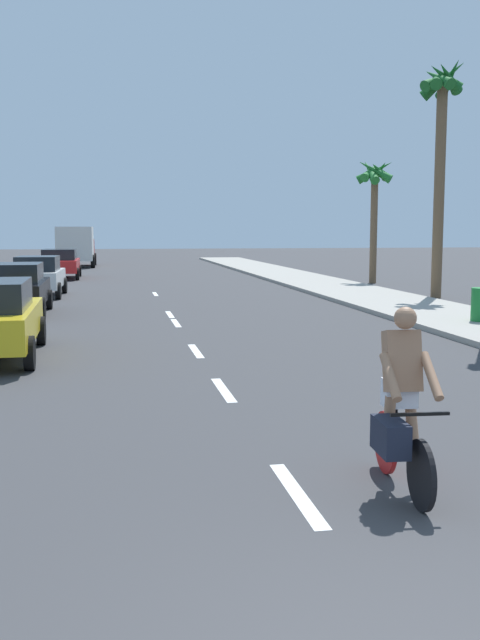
# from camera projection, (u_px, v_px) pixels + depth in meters

# --- Properties ---
(ground_plane) EXTENTS (160.00, 160.00, 0.00)m
(ground_plane) POSITION_uv_depth(u_px,v_px,m) (167.00, 310.00, 23.41)
(ground_plane) COLOR #38383A
(sidewalk_strip) EXTENTS (3.60, 80.00, 0.14)m
(sidewalk_strip) POSITION_uv_depth(u_px,v_px,m) (379.00, 299.00, 26.72)
(sidewalk_strip) COLOR #9E998E
(sidewalk_strip) RESTS_ON ground
(lane_stripe_1) EXTENTS (0.16, 1.80, 0.01)m
(lane_stripe_1) POSITION_uv_depth(u_px,v_px,m) (297.00, 493.00, 7.11)
(lane_stripe_1) COLOR white
(lane_stripe_1) RESTS_ON ground
(lane_stripe_2) EXTENTS (0.16, 1.80, 0.01)m
(lane_stripe_2) POSITION_uv_depth(u_px,v_px,m) (223.00, 390.00, 11.74)
(lane_stripe_2) COLOR white
(lane_stripe_2) RESTS_ON ground
(lane_stripe_3) EXTENTS (0.16, 1.80, 0.01)m
(lane_stripe_3) POSITION_uv_depth(u_px,v_px,m) (196.00, 351.00, 15.52)
(lane_stripe_3) COLOR white
(lane_stripe_3) RESTS_ON ground
(lane_stripe_4) EXTENTS (0.16, 1.80, 0.01)m
(lane_stripe_4) POSITION_uv_depth(u_px,v_px,m) (176.00, 323.00, 20.21)
(lane_stripe_4) COLOR white
(lane_stripe_4) RESTS_ON ground
(lane_stripe_5) EXTENTS (0.16, 1.80, 0.01)m
(lane_stripe_5) POSITION_uv_depth(u_px,v_px,m) (170.00, 314.00, 22.27)
(lane_stripe_5) COLOR white
(lane_stripe_5) RESTS_ON ground
(lane_stripe_6) EXTENTS (0.16, 1.80, 0.01)m
(lane_stripe_6) POSITION_uv_depth(u_px,v_px,m) (155.00, 294.00, 29.43)
(lane_stripe_6) COLOR white
(lane_stripe_6) RESTS_ON ground
(cyclist) EXTENTS (0.63, 1.71, 1.82)m
(cyclist) POSITION_uv_depth(u_px,v_px,m) (400.00, 409.00, 7.08)
(cyclist) COLOR black
(cyclist) RESTS_ON ground
(parked_car_black) EXTENTS (1.99, 4.26, 1.57)m
(parked_car_black) POSITION_uv_depth(u_px,v_px,m) (15.00, 287.00, 22.08)
(parked_car_black) COLOR black
(parked_car_black) RESTS_ON ground
(parked_car_white) EXTENTS (1.96, 4.09, 1.57)m
(parked_car_white) POSITION_uv_depth(u_px,v_px,m) (38.00, 275.00, 28.20)
(parked_car_white) COLOR white
(parked_car_white) RESTS_ON ground
(parked_car_red) EXTENTS (2.10, 4.56, 1.57)m
(parked_car_red) POSITION_uv_depth(u_px,v_px,m) (60.00, 263.00, 38.84)
(parked_car_red) COLOR red
(parked_car_red) RESTS_ON ground
(delivery_truck) EXTENTS (2.71, 6.25, 2.80)m
(delivery_truck) POSITION_uv_depth(u_px,v_px,m) (76.00, 245.00, 51.37)
(delivery_truck) COLOR maroon
(delivery_truck) RESTS_ON ground
(palm_tree_far) EXTENTS (1.86, 1.96, 8.88)m
(palm_tree_far) POSITION_uv_depth(u_px,v_px,m) (441.00, 118.00, 26.96)
(palm_tree_far) COLOR brown
(palm_tree_far) RESTS_ON ground
(palm_tree_distant) EXTENTS (1.95, 1.81, 6.08)m
(palm_tree_distant) POSITION_uv_depth(u_px,v_px,m) (374.00, 185.00, 34.96)
(palm_tree_distant) COLOR brown
(palm_tree_distant) RESTS_ON ground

